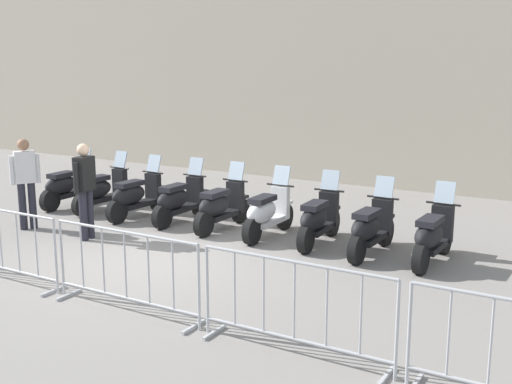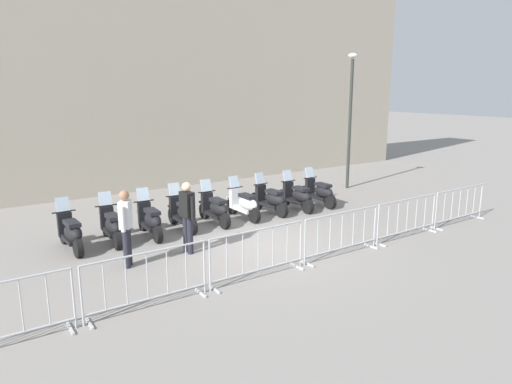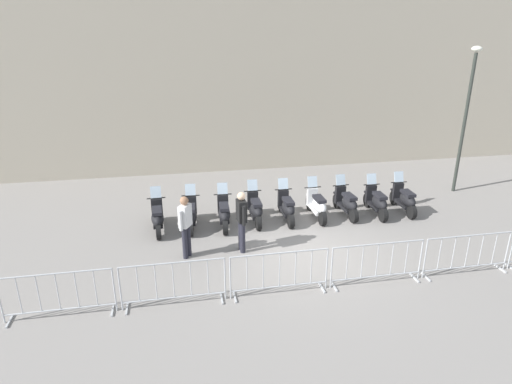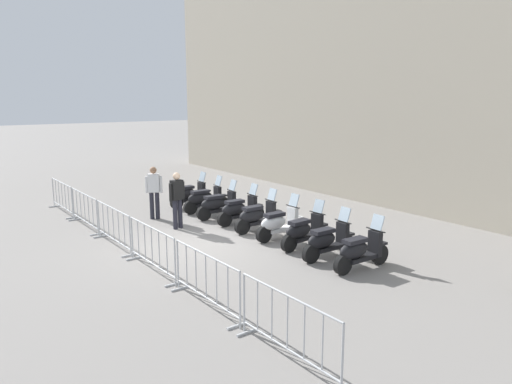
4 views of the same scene
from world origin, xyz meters
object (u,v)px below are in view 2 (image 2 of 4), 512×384
object	(u,v)px
motorcycle_2	(151,221)
motorcycle_6	(271,200)
motorcycle_4	(215,209)
motorcycle_5	(244,204)
motorcycle_8	(320,192)
officer_near_row_end	(187,213)
street_lamp	(351,107)
motorcycle_1	(112,226)
barrier_segment_4	(407,218)
barrier_segment_5	(459,206)
motorcycle_0	(71,233)
officer_mid_plaza	(126,224)
barrier_segment_1	(148,281)
motorcycle_7	(297,196)
motorcycle_3	(183,214)
barrier_segment_2	(258,254)
barrier_segment_3	(342,234)

from	to	relation	value
motorcycle_2	motorcycle_6	size ratio (longest dim) A/B	1.00
motorcycle_4	motorcycle_5	xyz separation A→B (m)	(1.00, 0.09, 0.00)
motorcycle_8	officer_near_row_end	world-z (taller)	officer_near_row_end
motorcycle_5	street_lamp	xyz separation A→B (m)	(5.74, 1.94, 2.74)
motorcycle_1	motorcycle_4	xyz separation A→B (m)	(3.00, 0.24, 0.00)
motorcycle_6	barrier_segment_4	world-z (taller)	motorcycle_6
barrier_segment_5	motorcycle_5	bearing A→B (deg)	146.01
motorcycle_0	officer_mid_plaza	xyz separation A→B (m)	(0.93, -1.68, 0.53)
barrier_segment_1	motorcycle_7	bearing A→B (deg)	34.87
street_lamp	motorcycle_4	bearing A→B (deg)	-163.23
motorcycle_3	officer_near_row_end	distance (m)	1.99
motorcycle_7	barrier_segment_2	xyz separation A→B (m)	(-3.87, -4.17, 0.07)
motorcycle_0	motorcycle_4	xyz separation A→B (m)	(3.99, 0.35, 0.00)
motorcycle_2	motorcycle_7	size ratio (longest dim) A/B	1.00
motorcycle_3	motorcycle_6	bearing A→B (deg)	4.16
motorcycle_4	street_lamp	distance (m)	7.55
motorcycle_3	officer_mid_plaza	world-z (taller)	officer_mid_plaza
street_lamp	motorcycle_6	bearing A→B (deg)	-158.72
street_lamp	barrier_segment_1	bearing A→B (deg)	-148.01
motorcycle_3	barrier_segment_5	xyz separation A→B (m)	(7.25, -3.42, 0.07)
motorcycle_3	barrier_segment_1	world-z (taller)	motorcycle_3
motorcycle_0	motorcycle_7	bearing A→B (deg)	4.08
motorcycle_4	barrier_segment_1	size ratio (longest dim) A/B	0.75
motorcycle_3	barrier_segment_2	distance (m)	3.99
motorcycle_8	motorcycle_3	bearing A→B (deg)	-176.55
motorcycle_2	barrier_segment_5	xyz separation A→B (m)	(8.24, -3.21, 0.07)
barrier_segment_4	officer_near_row_end	bearing A→B (deg)	161.94
motorcycle_3	officer_mid_plaza	distance (m)	2.91
barrier_segment_1	officer_mid_plaza	bearing A→B (deg)	85.00
motorcycle_5	motorcycle_4	bearing A→B (deg)	-175.03
motorcycle_0	barrier_segment_3	bearing A→B (deg)	-32.37
motorcycle_2	officer_near_row_end	bearing A→B (deg)	-75.40
motorcycle_8	officer_mid_plaza	xyz separation A→B (m)	(-7.05, -2.30, 0.53)
motorcycle_7	barrier_segment_2	bearing A→B (deg)	-132.93
motorcycle_7	motorcycle_8	bearing A→B (deg)	6.92
motorcycle_7	barrier_segment_2	size ratio (longest dim) A/B	0.75
barrier_segment_2	barrier_segment_5	size ratio (longest dim) A/B	1.00
motorcycle_4	motorcycle_5	bearing A→B (deg)	4.97
motorcycle_8	barrier_segment_3	size ratio (longest dim) A/B	0.75
motorcycle_5	barrier_segment_3	world-z (taller)	motorcycle_5
motorcycle_7	barrier_segment_5	bearing A→B (deg)	-47.95
motorcycle_1	barrier_segment_4	xyz separation A→B (m)	(6.87, -3.40, 0.07)
motorcycle_3	motorcycle_5	world-z (taller)	same
motorcycle_6	barrier_segment_3	size ratio (longest dim) A/B	0.75
motorcycle_0	motorcycle_7	size ratio (longest dim) A/B	1.00
street_lamp	barrier_segment_2	bearing A→B (deg)	-141.53
motorcycle_1	motorcycle_4	size ratio (longest dim) A/B	1.00
barrier_segment_4	barrier_segment_1	bearing A→B (deg)	-175.45
motorcycle_3	motorcycle_7	bearing A→B (deg)	2.59
barrier_segment_4	street_lamp	size ratio (longest dim) A/B	0.44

